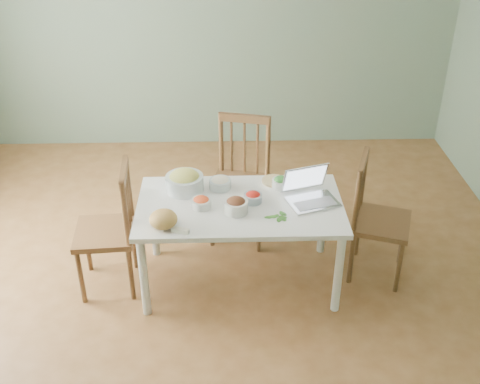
{
  "coord_description": "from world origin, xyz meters",
  "views": [
    {
      "loc": [
        0.09,
        -3.5,
        2.91
      ],
      "look_at": [
        0.19,
        0.04,
        0.79
      ],
      "focal_mm": 43.61,
      "sensor_mm": 36.0,
      "label": 1
    }
  ],
  "objects_px": {
    "bowl_squash": "(184,181)",
    "dining_table": "(240,243)",
    "laptop": "(314,189)",
    "chair_right": "(382,220)",
    "chair_far": "(240,183)",
    "chair_left": "(104,230)",
    "bread_boule": "(163,219)"
  },
  "relations": [
    {
      "from": "bowl_squash",
      "to": "dining_table",
      "type": "bearing_deg",
      "value": -27.01
    },
    {
      "from": "dining_table",
      "to": "laptop",
      "type": "relative_size",
      "value": 4.28
    },
    {
      "from": "chair_right",
      "to": "bowl_squash",
      "type": "relative_size",
      "value": 3.51
    },
    {
      "from": "chair_far",
      "to": "chair_right",
      "type": "relative_size",
      "value": 1.06
    },
    {
      "from": "chair_far",
      "to": "bowl_squash",
      "type": "bearing_deg",
      "value": -123.57
    },
    {
      "from": "chair_left",
      "to": "chair_right",
      "type": "relative_size",
      "value": 1.02
    },
    {
      "from": "chair_far",
      "to": "bowl_squash",
      "type": "height_order",
      "value": "chair_far"
    },
    {
      "from": "bowl_squash",
      "to": "bread_boule",
      "type": "bearing_deg",
      "value": -103.58
    },
    {
      "from": "chair_left",
      "to": "bowl_squash",
      "type": "height_order",
      "value": "chair_left"
    },
    {
      "from": "laptop",
      "to": "bowl_squash",
      "type": "bearing_deg",
      "value": 149.67
    },
    {
      "from": "dining_table",
      "to": "chair_left",
      "type": "relative_size",
      "value": 1.48
    },
    {
      "from": "bowl_squash",
      "to": "laptop",
      "type": "xyz_separation_m",
      "value": [
        0.93,
        -0.21,
        0.04
      ]
    },
    {
      "from": "bread_boule",
      "to": "bowl_squash",
      "type": "xyz_separation_m",
      "value": [
        0.12,
        0.48,
        0.02
      ]
    },
    {
      "from": "bread_boule",
      "to": "laptop",
      "type": "distance_m",
      "value": 1.08
    },
    {
      "from": "laptop",
      "to": "chair_left",
      "type": "bearing_deg",
      "value": 162.86
    },
    {
      "from": "dining_table",
      "to": "chair_left",
      "type": "distance_m",
      "value": 1.0
    },
    {
      "from": "bread_boule",
      "to": "dining_table",
      "type": "bearing_deg",
      "value": 27.92
    },
    {
      "from": "chair_right",
      "to": "chair_far",
      "type": "bearing_deg",
      "value": 82.33
    },
    {
      "from": "dining_table",
      "to": "chair_right",
      "type": "distance_m",
      "value": 1.08
    },
    {
      "from": "chair_far",
      "to": "chair_right",
      "type": "height_order",
      "value": "chair_far"
    },
    {
      "from": "chair_far",
      "to": "laptop",
      "type": "distance_m",
      "value": 0.84
    },
    {
      "from": "chair_far",
      "to": "bread_boule",
      "type": "bearing_deg",
      "value": -108.22
    },
    {
      "from": "dining_table",
      "to": "bread_boule",
      "type": "relative_size",
      "value": 7.74
    },
    {
      "from": "bread_boule",
      "to": "chair_right",
      "type": "bearing_deg",
      "value": 12.24
    },
    {
      "from": "bread_boule",
      "to": "laptop",
      "type": "xyz_separation_m",
      "value": [
        1.05,
        0.28,
        0.05
      ]
    },
    {
      "from": "chair_far",
      "to": "chair_right",
      "type": "xyz_separation_m",
      "value": [
        1.05,
        -0.53,
        -0.03
      ]
    },
    {
      "from": "chair_far",
      "to": "chair_right",
      "type": "bearing_deg",
      "value": -13.61
    },
    {
      "from": "dining_table",
      "to": "bread_boule",
      "type": "bearing_deg",
      "value": -152.08
    },
    {
      "from": "chair_left",
      "to": "laptop",
      "type": "bearing_deg",
      "value": 86.48
    },
    {
      "from": "dining_table",
      "to": "chair_far",
      "type": "xyz_separation_m",
      "value": [
        0.01,
        0.6,
        0.18
      ]
    },
    {
      "from": "dining_table",
      "to": "bowl_squash",
      "type": "distance_m",
      "value": 0.62
    },
    {
      "from": "chair_far",
      "to": "bowl_squash",
      "type": "distance_m",
      "value": 0.63
    }
  ]
}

